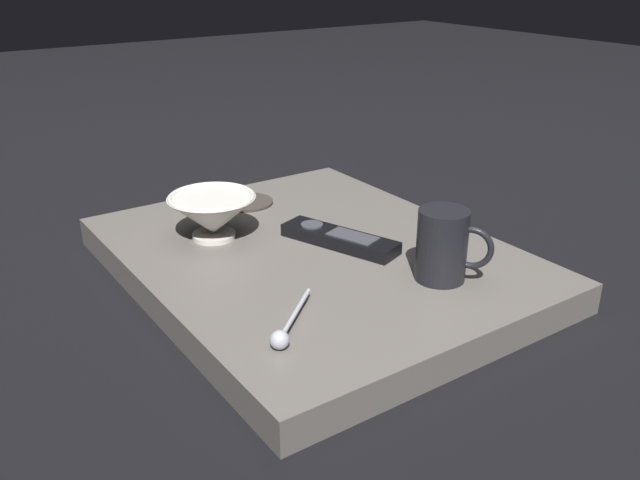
% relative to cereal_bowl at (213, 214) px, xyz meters
% --- Properties ---
extents(ground_plane, '(6.00, 6.00, 0.00)m').
position_rel_cereal_bowl_xyz_m(ground_plane, '(-0.13, -0.11, -0.09)').
color(ground_plane, black).
extents(table, '(0.67, 0.53, 0.05)m').
position_rel_cereal_bowl_xyz_m(table, '(-0.13, -0.11, -0.06)').
color(table, '#5B5651').
rests_on(table, ground).
extents(cereal_bowl, '(0.14, 0.14, 0.07)m').
position_rel_cereal_bowl_xyz_m(cereal_bowl, '(0.00, 0.00, 0.00)').
color(cereal_bowl, beige).
rests_on(cereal_bowl, table).
extents(coffee_mug, '(0.10, 0.08, 0.10)m').
position_rel_cereal_bowl_xyz_m(coffee_mug, '(-0.32, -0.20, 0.01)').
color(coffee_mug, black).
rests_on(coffee_mug, table).
extents(teaspoon, '(0.10, 0.11, 0.02)m').
position_rel_cereal_bowl_xyz_m(teaspoon, '(-0.34, 0.07, -0.03)').
color(teaspoon, '#A3A5B2').
rests_on(teaspoon, table).
extents(tv_remote_near, '(0.20, 0.12, 0.02)m').
position_rel_cereal_bowl_xyz_m(tv_remote_near, '(-0.14, -0.15, -0.03)').
color(tv_remote_near, black).
rests_on(tv_remote_near, table).
extents(drink_coaster, '(0.10, 0.10, 0.01)m').
position_rel_cereal_bowl_xyz_m(drink_coaster, '(0.11, -0.12, -0.04)').
color(drink_coaster, '#332D28').
rests_on(drink_coaster, table).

